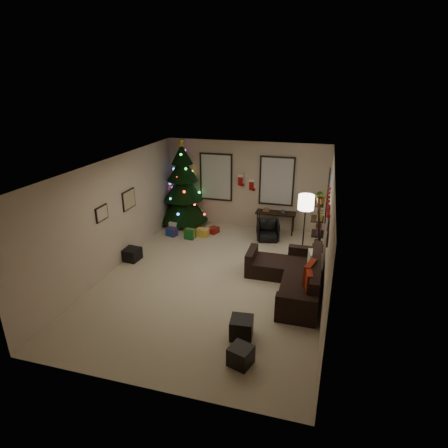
{
  "coord_description": "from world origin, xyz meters",
  "views": [
    {
      "loc": [
        2.29,
        -7.32,
        4.34
      ],
      "look_at": [
        0.1,
        0.6,
        1.15
      ],
      "focal_mm": 29.49,
      "sensor_mm": 36.0,
      "label": 1
    }
  ],
  "objects_px": {
    "bookshelf": "(318,229)",
    "desk_chair": "(268,230)",
    "desk": "(276,215)",
    "sofa": "(294,277)",
    "christmas_tree": "(183,189)"
  },
  "relations": [
    {
      "from": "sofa",
      "to": "bookshelf",
      "type": "distance_m",
      "value": 1.71
    },
    {
      "from": "desk_chair",
      "to": "sofa",
      "type": "bearing_deg",
      "value": -81.03
    },
    {
      "from": "desk_chair",
      "to": "christmas_tree",
      "type": "bearing_deg",
      "value": 156.01
    },
    {
      "from": "bookshelf",
      "to": "desk_chair",
      "type": "bearing_deg",
      "value": 145.46
    },
    {
      "from": "desk",
      "to": "bookshelf",
      "type": "height_order",
      "value": "bookshelf"
    },
    {
      "from": "sofa",
      "to": "bookshelf",
      "type": "xyz_separation_m",
      "value": [
        0.43,
        1.54,
        0.6
      ]
    },
    {
      "from": "sofa",
      "to": "desk",
      "type": "xyz_separation_m",
      "value": [
        -0.86,
        3.17,
        0.3
      ]
    },
    {
      "from": "desk",
      "to": "desk_chair",
      "type": "bearing_deg",
      "value": -100.8
    },
    {
      "from": "sofa",
      "to": "bookshelf",
      "type": "bearing_deg",
      "value": 74.33
    },
    {
      "from": "sofa",
      "to": "desk",
      "type": "distance_m",
      "value": 3.3
    },
    {
      "from": "sofa",
      "to": "desk",
      "type": "bearing_deg",
      "value": 105.19
    },
    {
      "from": "desk",
      "to": "desk_chair",
      "type": "relative_size",
      "value": 2.02
    },
    {
      "from": "christmas_tree",
      "to": "bookshelf",
      "type": "xyz_separation_m",
      "value": [
        4.24,
        -1.56,
        -0.3
      ]
    },
    {
      "from": "sofa",
      "to": "desk",
      "type": "height_order",
      "value": "sofa"
    },
    {
      "from": "desk",
      "to": "bookshelf",
      "type": "distance_m",
      "value": 2.1
    }
  ]
}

